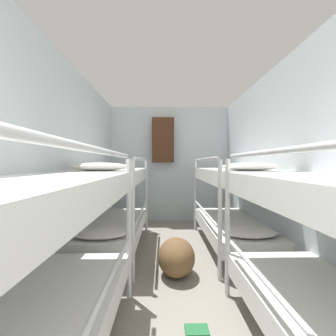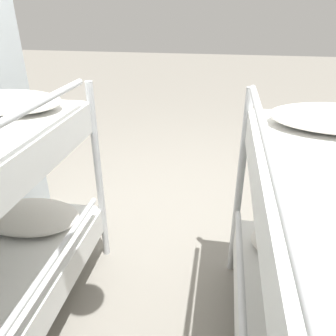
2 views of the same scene
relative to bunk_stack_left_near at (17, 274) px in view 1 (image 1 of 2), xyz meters
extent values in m
cube|color=silver|center=(-0.42, 1.10, 0.51)|extent=(0.06, 5.12, 2.36)
cube|color=silver|center=(2.06, 1.10, 0.51)|extent=(0.06, 5.12, 2.36)
cube|color=silver|center=(0.82, 3.63, 0.51)|extent=(2.54, 0.06, 2.36)
cylinder|color=silver|center=(0.38, 0.94, -0.06)|extent=(0.04, 0.04, 1.23)
cylinder|color=silver|center=(0.38, 0.05, -0.15)|extent=(0.03, 1.54, 0.03)
cube|color=white|center=(-0.01, 0.05, 0.35)|extent=(0.77, 1.81, 0.17)
cylinder|color=silver|center=(0.38, 0.05, 0.58)|extent=(0.03, 1.54, 0.03)
cylinder|color=silver|center=(1.26, 0.94, -0.06)|extent=(0.04, 0.04, 1.23)
cylinder|color=silver|center=(1.26, 0.05, -0.15)|extent=(0.03, 1.54, 0.03)
cylinder|color=silver|center=(1.26, 0.05, 0.58)|extent=(0.03, 1.54, 0.03)
cylinder|color=silver|center=(0.38, 1.20, -0.06)|extent=(0.04, 0.04, 1.23)
cylinder|color=silver|center=(0.38, 2.96, -0.06)|extent=(0.04, 0.04, 1.23)
cube|color=white|center=(-0.01, 2.08, -0.38)|extent=(0.77, 1.81, 0.17)
ellipsoid|color=silver|center=(-0.01, 1.42, -0.24)|extent=(0.61, 0.40, 0.09)
cylinder|color=silver|center=(0.38, 2.08, -0.15)|extent=(0.03, 1.54, 0.03)
cube|color=white|center=(-0.01, 2.08, 0.35)|extent=(0.77, 1.81, 0.17)
ellipsoid|color=silver|center=(-0.01, 1.42, 0.48)|extent=(0.61, 0.40, 0.09)
cylinder|color=silver|center=(0.38, 2.08, 0.58)|extent=(0.03, 1.54, 0.03)
cylinder|color=silver|center=(1.26, 1.20, -0.06)|extent=(0.04, 0.04, 1.23)
cylinder|color=silver|center=(1.26, 2.96, -0.06)|extent=(0.04, 0.04, 1.23)
cube|color=white|center=(1.65, 2.08, -0.38)|extent=(0.77, 1.81, 0.17)
ellipsoid|color=silver|center=(1.65, 1.42, -0.24)|extent=(0.61, 0.40, 0.09)
cylinder|color=silver|center=(1.26, 2.08, -0.15)|extent=(0.03, 1.54, 0.03)
cube|color=white|center=(1.65, 2.08, 0.35)|extent=(0.77, 1.81, 0.17)
ellipsoid|color=silver|center=(1.65, 1.42, 0.48)|extent=(0.61, 0.40, 0.09)
cylinder|color=silver|center=(1.26, 2.08, 0.58)|extent=(0.03, 1.54, 0.03)
ellipsoid|color=brown|center=(0.83, 1.31, -0.48)|extent=(0.39, 0.49, 0.39)
cube|color=#236638|center=(0.92, 0.50, -0.66)|extent=(0.17, 0.11, 0.02)
cube|color=#472819|center=(0.68, 3.48, 0.99)|extent=(0.44, 0.12, 0.90)
camera|label=1|loc=(0.69, -1.05, 0.52)|focal=24.00mm
camera|label=2|loc=(0.52, 0.92, 0.95)|focal=35.00mm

